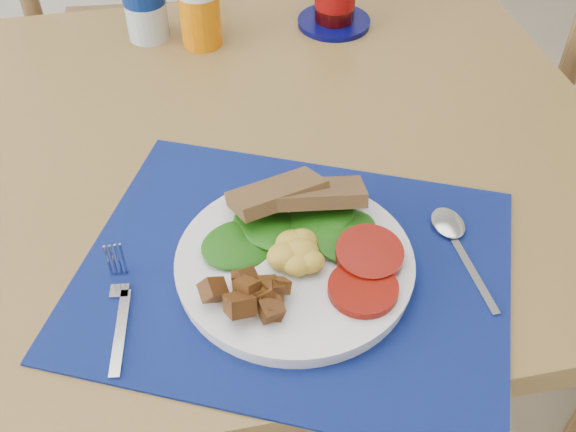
% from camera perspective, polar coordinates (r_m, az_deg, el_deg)
% --- Properties ---
extents(table, '(1.40, 0.90, 0.75)m').
position_cam_1_polar(table, '(1.04, -11.95, 1.62)').
color(table, brown).
rests_on(table, ground).
extents(chair_far, '(0.49, 0.47, 1.22)m').
position_cam_1_polar(chair_far, '(1.67, -12.69, 16.55)').
color(chair_far, '#51311D').
rests_on(chair_far, ground).
extents(placemat, '(0.62, 0.57, 0.00)m').
position_cam_1_polar(placemat, '(0.81, 0.56, -4.60)').
color(placemat, black).
rests_on(placemat, table).
extents(breakfast_plate, '(0.28, 0.28, 0.07)m').
position_cam_1_polar(breakfast_plate, '(0.79, 0.23, -3.86)').
color(breakfast_plate, silver).
rests_on(breakfast_plate, placemat).
extents(fork, '(0.03, 0.17, 0.00)m').
position_cam_1_polar(fork, '(0.79, -14.04, -7.36)').
color(fork, '#B2B5BA').
rests_on(fork, placemat).
extents(spoon, '(0.04, 0.17, 0.01)m').
position_cam_1_polar(spoon, '(0.86, 14.02, -1.98)').
color(spoon, '#B2B5BA').
rests_on(spoon, placemat).
extents(juice_glass, '(0.07, 0.07, 0.10)m').
position_cam_1_polar(juice_glass, '(1.21, -7.42, 16.30)').
color(juice_glass, '#D56F05').
rests_on(juice_glass, table).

